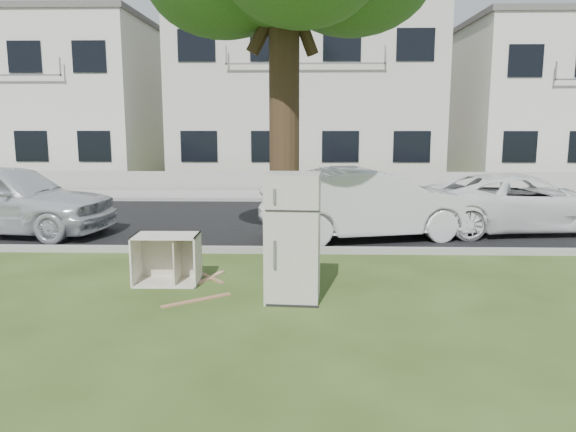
{
  "coord_description": "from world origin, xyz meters",
  "views": [
    {
      "loc": [
        -0.05,
        -8.41,
        2.6
      ],
      "look_at": [
        -0.3,
        0.6,
        1.06
      ],
      "focal_mm": 35.0,
      "sensor_mm": 36.0,
      "label": 1
    }
  ],
  "objects_px": {
    "car_center": "(370,204)",
    "car_left": "(7,199)",
    "car_right": "(522,203)",
    "fridge": "(293,237)",
    "cabinet": "(167,259)"
  },
  "relations": [
    {
      "from": "car_center",
      "to": "car_left",
      "type": "xyz_separation_m",
      "value": [
        -8.28,
        0.25,
        0.04
      ]
    },
    {
      "from": "car_right",
      "to": "car_left",
      "type": "bearing_deg",
      "value": 86.44
    },
    {
      "from": "fridge",
      "to": "cabinet",
      "type": "bearing_deg",
      "value": 163.21
    },
    {
      "from": "fridge",
      "to": "car_left",
      "type": "bearing_deg",
      "value": 149.42
    },
    {
      "from": "cabinet",
      "to": "car_left",
      "type": "xyz_separation_m",
      "value": [
        -4.61,
        3.83,
        0.43
      ]
    },
    {
      "from": "fridge",
      "to": "cabinet",
      "type": "relative_size",
      "value": 1.81
    },
    {
      "from": "car_center",
      "to": "car_right",
      "type": "bearing_deg",
      "value": -88.62
    },
    {
      "from": "car_center",
      "to": "car_right",
      "type": "xyz_separation_m",
      "value": [
        3.7,
        0.97,
        -0.1
      ]
    },
    {
      "from": "fridge",
      "to": "car_right",
      "type": "height_order",
      "value": "fridge"
    },
    {
      "from": "car_center",
      "to": "car_right",
      "type": "height_order",
      "value": "car_center"
    },
    {
      "from": "car_right",
      "to": "fridge",
      "type": "bearing_deg",
      "value": 128.03
    },
    {
      "from": "cabinet",
      "to": "car_center",
      "type": "bearing_deg",
      "value": 43.55
    },
    {
      "from": "fridge",
      "to": "car_right",
      "type": "bearing_deg",
      "value": 49.15
    },
    {
      "from": "fridge",
      "to": "car_right",
      "type": "xyz_separation_m",
      "value": [
        5.33,
        5.33,
        -0.25
      ]
    },
    {
      "from": "cabinet",
      "to": "car_right",
      "type": "bearing_deg",
      "value": 30.93
    }
  ]
}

